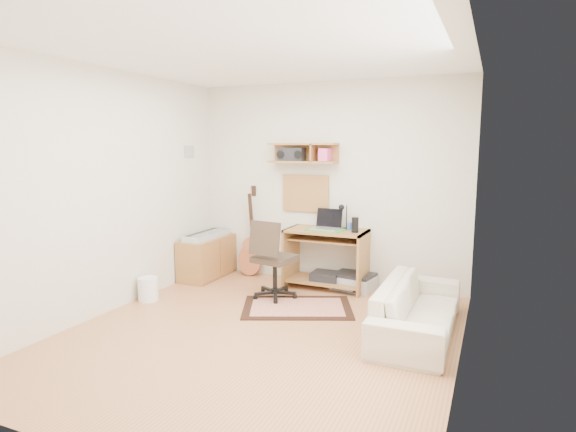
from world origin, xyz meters
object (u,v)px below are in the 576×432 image
at_px(task_chair, 275,259).
at_px(printer, 354,282).
at_px(sofa, 418,300).
at_px(cabinet, 207,257).
at_px(desk, 326,259).

distance_m(task_chair, printer, 1.12).
bearing_deg(task_chair, sofa, -4.55).
bearing_deg(cabinet, desk, 6.01).
relative_size(printer, sofa, 0.30).
xyz_separation_m(task_chair, sofa, (1.71, -0.43, -0.15)).
bearing_deg(desk, task_chair, -123.06).
xyz_separation_m(task_chair, printer, (0.77, 0.72, -0.39)).
relative_size(desk, cabinet, 1.11).
bearing_deg(printer, cabinet, -163.77).
height_order(cabinet, printer, cabinet).
bearing_deg(printer, task_chair, -127.73).
bearing_deg(sofa, desk, 50.50).
bearing_deg(task_chair, cabinet, 169.06).
xyz_separation_m(desk, task_chair, (-0.42, -0.64, 0.10)).
distance_m(desk, cabinet, 1.67).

